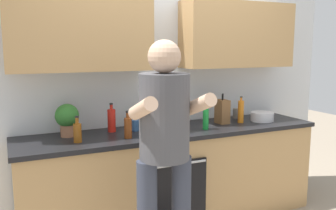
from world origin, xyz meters
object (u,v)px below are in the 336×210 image
bottle_soda (206,117)px  mixing_bowl (262,117)px  bottle_juice (241,111)px  bottle_vinegar (128,127)px  cup_stoneware (236,113)px  person_standing (165,143)px  bottle_syrup (77,132)px  bottle_wine (186,112)px  cup_tea (135,125)px  potted_herb (67,118)px  bottle_hotsauce (112,120)px  grocery_bag_rice (171,120)px  knife_block (222,111)px  bottle_oil (148,119)px

bottle_soda → mixing_bowl: 0.73m
bottle_juice → bottle_vinegar: bottle_juice is taller
bottle_soda → bottle_vinegar: bearing=-178.8°
bottle_juice → cup_stoneware: bottle_juice is taller
person_standing → bottle_syrup: person_standing is taller
bottle_wine → cup_tea: bottle_wine is taller
potted_herb → cup_stoneware: bearing=2.3°
potted_herb → bottle_syrup: bearing=-79.8°
cup_stoneware → potted_herb: bearing=-177.7°
bottle_wine → bottle_soda: (0.09, -0.24, -0.01)m
bottle_wine → bottle_hotsauce: bottle_wine is taller
grocery_bag_rice → bottle_vinegar: bearing=-172.9°
person_standing → grocery_bag_rice: person_standing is taller
bottle_vinegar → bottle_wine: bearing=20.6°
bottle_juice → cup_stoneware: 0.24m
mixing_bowl → knife_block: 0.45m
person_standing → knife_block: 1.30m
bottle_vinegar → potted_herb: (-0.45, 0.27, 0.07)m
knife_block → potted_herb: bearing=176.6°
person_standing → mixing_bowl: person_standing is taller
grocery_bag_rice → bottle_wine: bearing=38.1°
cup_tea → knife_block: size_ratio=0.34×
bottle_soda → potted_herb: size_ratio=0.96×
bottle_vinegar → potted_herb: bearing=149.2°
bottle_wine → mixing_bowl: bottle_wine is taller
bottle_hotsauce → bottle_oil: size_ratio=1.00×
person_standing → bottle_wine: size_ratio=5.71×
bottle_juice → bottle_hotsauce: 1.30m
bottle_hotsauce → bottle_oil: 0.34m
person_standing → bottle_soda: bearing=43.1°
grocery_bag_rice → knife_block: bearing=11.5°
bottle_vinegar → grocery_bag_rice: size_ratio=1.02×
bottle_hotsauce → bottle_soda: bottle_soda is taller
cup_stoneware → grocery_bag_rice: bearing=-162.5°
person_standing → bottle_wine: bearing=55.2°
grocery_bag_rice → cup_stoneware: bearing=17.5°
bottle_oil → knife_block: bearing=-4.9°
bottle_wine → potted_herb: (-1.12, 0.02, 0.03)m
bottle_hotsauce → bottle_wine: bearing=-2.4°
cup_stoneware → knife_block: (-0.28, -0.16, 0.07)m
bottle_oil → potted_herb: potted_herb is taller
bottle_syrup → bottle_oil: (0.68, 0.21, 0.02)m
bottle_wine → bottle_juice: bottle_wine is taller
bottle_vinegar → person_standing: bearing=-86.1°
bottle_hotsauce → cup_tea: bearing=-14.7°
bottle_syrup → bottle_hotsauce: 0.43m
bottle_syrup → bottle_hotsauce: bottle_hotsauce is taller
mixing_bowl → knife_block: bearing=170.1°
bottle_syrup → bottle_oil: 0.71m
bottle_syrup → cup_tea: 0.58m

